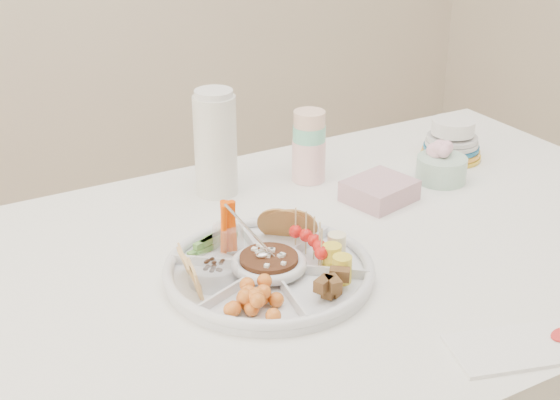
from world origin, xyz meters
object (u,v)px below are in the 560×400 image
dining_table (345,390)px  thermos (215,142)px  plate_stack (452,140)px  party_tray (269,267)px

dining_table → thermos: 0.62m
thermos → plate_stack: thermos is taller
party_tray → plate_stack: bearing=22.7°
party_tray → plate_stack: plate_stack is taller
dining_table → thermos: (-0.14, 0.34, 0.50)m
plate_stack → party_tray: bearing=-157.3°
party_tray → plate_stack: (0.67, 0.28, 0.03)m
party_tray → thermos: bearing=78.5°
party_tray → thermos: 0.41m
thermos → plate_stack: size_ratio=1.64×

